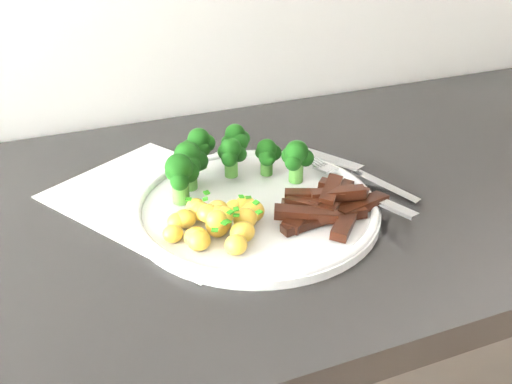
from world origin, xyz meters
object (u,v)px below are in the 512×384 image
at_px(potatoes, 217,222).
at_px(broccoli, 221,156).
at_px(plate, 256,207).
at_px(fork, 355,187).
at_px(recipe_paper, 171,200).
at_px(knife, 367,179).
at_px(beef_strips, 328,205).

bearing_deg(potatoes, broccoli, 68.51).
xyz_separation_m(broccoli, potatoes, (-0.04, -0.11, -0.03)).
height_order(plate, fork, fork).
xyz_separation_m(recipe_paper, potatoes, (0.03, -0.11, 0.02)).
relative_size(recipe_paper, plate, 1.19).
xyz_separation_m(plate, knife, (0.17, 0.01, 0.00)).
distance_m(recipe_paper, fork, 0.24).
relative_size(recipe_paper, potatoes, 2.91).
bearing_deg(potatoes, plate, 31.37).
relative_size(plate, fork, 1.46).
xyz_separation_m(plate, beef_strips, (0.07, -0.05, 0.01)).
relative_size(broccoli, beef_strips, 1.28).
bearing_deg(broccoli, beef_strips, -51.90).
distance_m(broccoli, beef_strips, 0.16).
relative_size(beef_strips, fork, 0.73).
bearing_deg(broccoli, plate, -73.73).
xyz_separation_m(potatoes, beef_strips, (0.14, -0.01, -0.00)).
distance_m(potatoes, knife, 0.24).
height_order(recipe_paper, potatoes, potatoes).
bearing_deg(potatoes, recipe_paper, 104.69).
height_order(plate, knife, knife).
bearing_deg(plate, knife, 3.90).
bearing_deg(plate, fork, -7.95).
bearing_deg(potatoes, beef_strips, -4.41).
bearing_deg(beef_strips, knife, 32.94).
height_order(plate, broccoli, broccoli).
relative_size(plate, broccoli, 1.56).
bearing_deg(beef_strips, plate, 146.09).
xyz_separation_m(plate, broccoli, (-0.02, 0.07, 0.04)).
bearing_deg(knife, broccoli, 162.51).
bearing_deg(beef_strips, potatoes, 175.59).
bearing_deg(fork, broccoli, 149.50).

